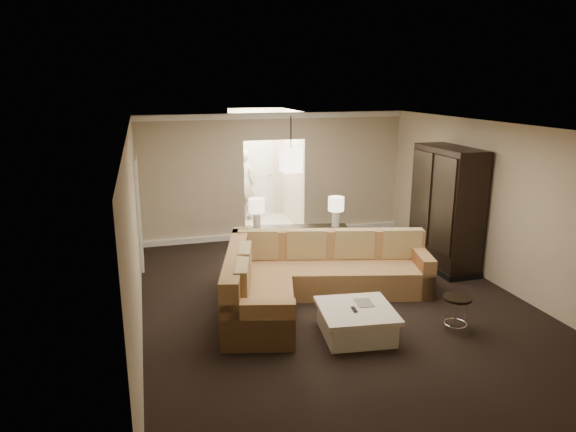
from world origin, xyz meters
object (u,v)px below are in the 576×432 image
object	(u,v)px
drink_table	(457,306)
person	(242,181)
console_table	(296,242)
coffee_table	(356,321)
armoire	(446,211)
sectional_sofa	(308,277)

from	to	relation	value
drink_table	person	xyz separation A→B (m)	(-1.79, 6.80, 0.66)
console_table	drink_table	bearing A→B (deg)	-55.10
coffee_table	drink_table	distance (m)	1.47
coffee_table	console_table	size ratio (longest dim) A/B	0.56
coffee_table	drink_table	xyz separation A→B (m)	(1.44, -0.22, 0.15)
console_table	armoire	xyz separation A→B (m)	(2.68, -0.84, 0.65)
console_table	person	size ratio (longest dim) A/B	0.99
sectional_sofa	drink_table	distance (m)	2.32
sectional_sofa	coffee_table	distance (m)	1.38
sectional_sofa	armoire	size ratio (longest dim) A/B	1.67
coffee_table	person	world-z (taller)	person
sectional_sofa	armoire	bearing A→B (deg)	29.40
sectional_sofa	drink_table	xyz separation A→B (m)	(1.72, -1.56, -0.04)
drink_table	coffee_table	bearing A→B (deg)	171.15
armoire	sectional_sofa	bearing A→B (deg)	-164.86
coffee_table	console_table	distance (m)	2.99
armoire	drink_table	world-z (taller)	armoire
coffee_table	console_table	xyz separation A→B (m)	(0.02, 2.98, 0.24)
coffee_table	armoire	bearing A→B (deg)	38.45
console_table	armoire	distance (m)	2.88
sectional_sofa	person	world-z (taller)	person
sectional_sofa	drink_table	world-z (taller)	sectional_sofa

